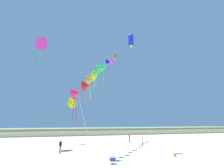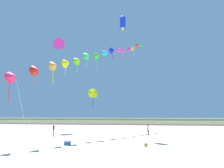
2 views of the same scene
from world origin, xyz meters
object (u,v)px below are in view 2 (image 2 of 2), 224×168
Objects in this scene: large_kite_low_lead at (123,23)px; beach_cooler at (67,143)px; person_far_left at (148,129)px; person_mid_center at (148,126)px; person_near_left at (54,129)px; large_kite_mid_trail at (58,43)px; large_kite_high_solo at (93,93)px; beach_ball at (146,145)px.

beach_cooler is (-5.13, -6.61, -16.26)m from large_kite_low_lead.
person_far_left is 0.65× the size of large_kite_low_lead.
beach_cooler is at bearing -117.92° from person_mid_center.
beach_cooler is at bearing -53.96° from person_near_left.
person_near_left is 2.90× the size of beach_cooler.
person_mid_center is 23.88m from large_kite_mid_trail.
large_kite_high_solo is (6.37, 4.09, -9.67)m from large_kite_mid_trail.
large_kite_low_lead is 6.61× the size of beach_ball.
person_mid_center is 4.31× the size of beach_ball.
large_kite_mid_trail is (-17.04, 3.45, 16.30)m from person_far_left.
person_near_left is at bearing -63.36° from large_kite_mid_trail.
person_mid_center is 1.00× the size of person_far_left.
person_far_left is 14.65m from large_kite_high_solo.
person_near_left is 4.62× the size of beach_ball.
person_far_left is (13.39, 3.82, -0.06)m from person_near_left.
person_mid_center is 18.71m from beach_cooler.
person_far_left is at bearing -11.45° from large_kite_mid_trail.
beach_ball is (-0.83, -10.14, -0.72)m from person_far_left.
beach_cooler is at bearing -129.06° from person_far_left.
large_kite_mid_trail is (-3.65, 7.27, 16.24)m from person_near_left.
large_kite_mid_trail is at bearing -171.55° from person_mid_center.
beach_ball is (7.69, 0.37, -0.03)m from beach_cooler.
large_kite_low_lead is at bearing -28.30° from large_kite_mid_trail.
person_near_left is at bearing -144.16° from person_mid_center.
large_kite_mid_trail is at bearing 151.70° from large_kite_low_lead.
large_kite_mid_trail reaches higher than person_mid_center.
person_mid_center is 12.85m from large_kite_high_solo.
large_kite_mid_trail reaches higher than large_kite_high_solo.
large_kite_mid_trail is (-13.64, 7.34, 0.73)m from large_kite_low_lead.
person_far_left is 10.20m from beach_ball.
large_kite_low_lead is at bearing -0.41° from person_near_left.
large_kite_mid_trail is 23.58m from beach_cooler.
person_near_left is 1.07× the size of person_mid_center.
large_kite_high_solo is at bearing 144.76° from person_far_left.
person_far_left is 13.55m from beach_cooler.
large_kite_high_solo is 11.82× the size of beach_ball.
large_kite_high_solo is (2.72, 11.36, 6.57)m from person_near_left.
large_kite_high_solo is (-10.90, 1.52, 6.63)m from person_mid_center.
large_kite_mid_trail is at bearing 116.64° from person_near_left.
person_mid_center is at bearing 8.45° from large_kite_mid_trail.
beach_cooler is (4.86, -6.68, -0.75)m from person_near_left.
large_kite_low_lead is at bearing 52.20° from beach_cooler.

